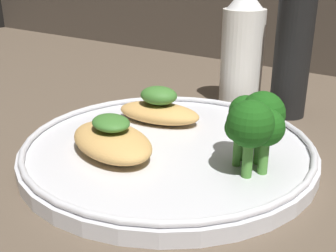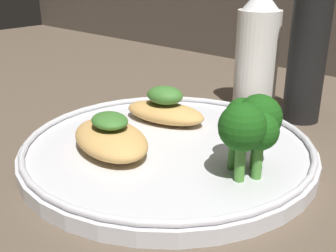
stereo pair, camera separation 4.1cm
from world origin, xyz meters
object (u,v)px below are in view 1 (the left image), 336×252
Objects in this scene: plate at (168,148)px; sauce_bottle at (242,51)px; pepper_grinder at (293,51)px; broccoli_bunch at (255,121)px.

sauce_bottle is (-1.90, 19.03, 6.44)cm from plate.
pepper_grinder is (4.83, 19.03, 7.22)cm from plate.
broccoli_bunch is (8.89, 0.31, 4.81)cm from plate.
pepper_grinder reaches higher than sauce_bottle.
broccoli_bunch is 19.30cm from pepper_grinder.
broccoli_bunch is at bearing -77.74° from pepper_grinder.
pepper_grinder is (-4.07, 18.72, 2.41)cm from broccoli_bunch.
plate is 4.21× the size of broccoli_bunch.
broccoli_bunch is 0.44× the size of sauce_bottle.
pepper_grinder is (6.73, 0.00, 0.78)cm from sauce_bottle.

